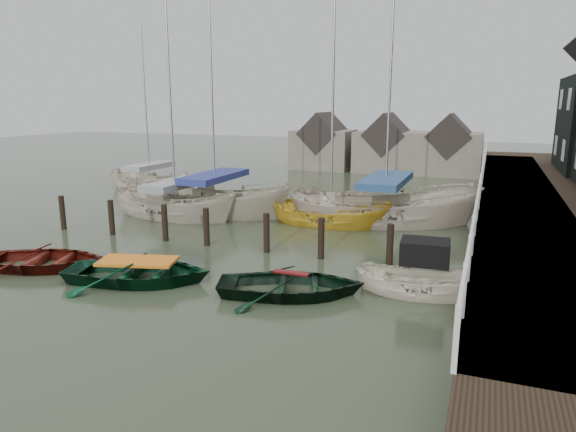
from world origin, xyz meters
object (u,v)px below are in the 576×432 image
at_px(motorboat, 422,290).
at_px(sailboat_b, 216,212).
at_px(sailboat_c, 331,224).
at_px(sailboat_e, 150,190).
at_px(rowboat_green, 139,282).
at_px(rowboat_red, 43,268).
at_px(sailboat_a, 176,215).
at_px(sailboat_d, 384,221).
at_px(rowboat_dkgreen, 291,295).

relative_size(motorboat, sailboat_b, 0.31).
xyz_separation_m(sailboat_c, sailboat_e, (-12.43, 4.29, 0.04)).
bearing_deg(motorboat, rowboat_green, 99.98).
bearing_deg(rowboat_red, sailboat_b, -25.67).
relative_size(sailboat_a, sailboat_d, 0.83).
relative_size(sailboat_c, sailboat_d, 0.82).
relative_size(rowboat_dkgreen, sailboat_d, 0.30).
bearing_deg(rowboat_red, sailboat_e, 3.85).
xyz_separation_m(rowboat_dkgreen, sailboat_b, (-7.11, 8.47, 0.06)).
relative_size(rowboat_red, rowboat_green, 0.95).
relative_size(rowboat_red, sailboat_e, 0.38).
bearing_deg(rowboat_dkgreen, sailboat_e, 28.43).
bearing_deg(rowboat_dkgreen, sailboat_a, 30.43).
height_order(rowboat_red, sailboat_a, sailboat_a).
bearing_deg(sailboat_d, sailboat_e, 61.40).
height_order(rowboat_red, motorboat, motorboat).
distance_m(rowboat_green, sailboat_d, 11.43).
bearing_deg(sailboat_d, rowboat_dkgreen, 159.16).
xyz_separation_m(rowboat_dkgreen, sailboat_c, (-1.38, 8.30, 0.02)).
bearing_deg(sailboat_d, rowboat_red, 122.45).
relative_size(motorboat, sailboat_e, 0.36).
height_order(rowboat_red, sailboat_d, sailboat_d).
bearing_deg(sailboat_e, motorboat, -107.93).
bearing_deg(sailboat_a, sailboat_c, -75.20).
bearing_deg(sailboat_e, sailboat_d, -86.69).
height_order(rowboat_red, sailboat_e, sailboat_e).
height_order(sailboat_b, sailboat_c, sailboat_b).
xyz_separation_m(sailboat_b, sailboat_e, (-6.70, 4.11, 0.00)).
distance_m(rowboat_red, motorboat, 11.69).
bearing_deg(sailboat_c, sailboat_b, 88.62).
height_order(rowboat_green, motorboat, motorboat).
bearing_deg(rowboat_green, sailboat_d, -43.12).
bearing_deg(rowboat_green, rowboat_dkgreen, -97.35).
distance_m(sailboat_c, sailboat_e, 13.15).
xyz_separation_m(sailboat_b, sailboat_c, (5.73, -0.18, -0.04)).
xyz_separation_m(rowboat_red, sailboat_c, (6.80, 9.04, 0.02)).
relative_size(rowboat_red, sailboat_a, 0.37).
distance_m(rowboat_dkgreen, sailboat_c, 8.41).
bearing_deg(rowboat_red, motorboat, -98.93).
relative_size(rowboat_dkgreen, sailboat_b, 0.33).
height_order(rowboat_dkgreen, sailboat_a, sailboat_a).
xyz_separation_m(rowboat_green, sailboat_e, (-9.26, 13.25, 0.06)).
xyz_separation_m(rowboat_red, sailboat_a, (-0.29, 7.93, 0.06)).
relative_size(sailboat_b, sailboat_e, 1.16).
height_order(motorboat, sailboat_a, sailboat_a).
distance_m(rowboat_dkgreen, sailboat_e, 18.68).
bearing_deg(sailboat_d, sailboat_b, 80.77).
xyz_separation_m(rowboat_green, sailboat_b, (-2.56, 9.14, 0.06)).
bearing_deg(rowboat_red, rowboat_green, -107.89).
bearing_deg(sailboat_c, rowboat_green, 160.93).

